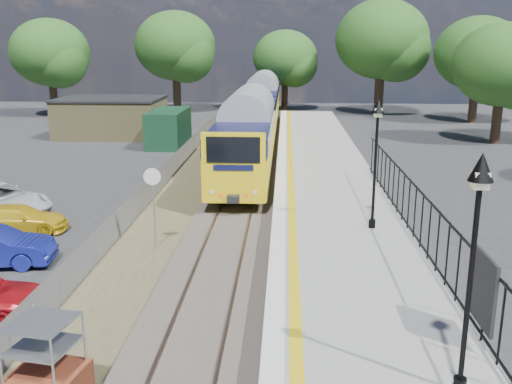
# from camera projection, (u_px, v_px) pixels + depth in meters

# --- Properties ---
(ground) EXTENTS (120.00, 120.00, 0.00)m
(ground) POSITION_uv_depth(u_px,v_px,m) (202.00, 327.00, 15.14)
(ground) COLOR #2D2D30
(ground) RESTS_ON ground
(track_bed) EXTENTS (5.90, 80.00, 0.29)m
(track_bed) POSITION_uv_depth(u_px,v_px,m) (223.00, 217.00, 24.49)
(track_bed) COLOR #473F38
(track_bed) RESTS_ON ground
(platform) EXTENTS (5.00, 70.00, 0.90)m
(platform) POSITION_uv_depth(u_px,v_px,m) (336.00, 222.00, 22.55)
(platform) COLOR gray
(platform) RESTS_ON ground
(platform_edge) EXTENTS (0.90, 70.00, 0.01)m
(platform_edge) POSITION_uv_depth(u_px,v_px,m) (284.00, 210.00, 22.54)
(platform_edge) COLOR silver
(platform_edge) RESTS_ON platform
(victorian_lamp_south) EXTENTS (0.44, 0.44, 4.60)m
(victorian_lamp_south) POSITION_uv_depth(u_px,v_px,m) (476.00, 220.00, 9.92)
(victorian_lamp_south) COLOR black
(victorian_lamp_south) RESTS_ON platform
(victorian_lamp_north) EXTENTS (0.44, 0.44, 4.60)m
(victorian_lamp_north) POSITION_uv_depth(u_px,v_px,m) (377.00, 134.00, 19.59)
(victorian_lamp_north) COLOR black
(victorian_lamp_north) RESTS_ON platform
(palisade_fence) EXTENTS (0.12, 26.00, 2.00)m
(palisade_fence) POSITION_uv_depth(u_px,v_px,m) (436.00, 238.00, 16.51)
(palisade_fence) COLOR black
(palisade_fence) RESTS_ON platform
(wire_fence) EXTENTS (0.06, 52.00, 1.20)m
(wire_fence) POSITION_uv_depth(u_px,v_px,m) (150.00, 191.00, 26.80)
(wire_fence) COLOR #999EA3
(wire_fence) RESTS_ON ground
(outbuilding) EXTENTS (10.80, 10.10, 3.12)m
(outbuilding) POSITION_uv_depth(u_px,v_px,m) (122.00, 119.00, 45.48)
(outbuilding) COLOR #8E8150
(outbuilding) RESTS_ON ground
(tree_line) EXTENTS (56.80, 43.80, 11.88)m
(tree_line) POSITION_uv_depth(u_px,v_px,m) (279.00, 52.00, 54.01)
(tree_line) COLOR #332319
(tree_line) RESTS_ON ground
(train) EXTENTS (2.82, 40.83, 3.51)m
(train) POSITION_uv_depth(u_px,v_px,m) (258.00, 111.00, 43.55)
(train) COLOR yellow
(train) RESTS_ON ground
(brick_plinth) EXTENTS (1.54, 1.54, 2.14)m
(brick_plinth) POSITION_uv_depth(u_px,v_px,m) (46.00, 371.00, 11.22)
(brick_plinth) COLOR brown
(brick_plinth) RESTS_ON ground
(speed_sign) EXTENTS (0.62, 0.11, 3.07)m
(speed_sign) POSITION_uv_depth(u_px,v_px,m) (153.00, 194.00, 20.24)
(speed_sign) COLOR #999EA3
(speed_sign) RESTS_ON ground
(car_yellow) EXTENTS (3.92, 2.01, 1.09)m
(car_yellow) POSITION_uv_depth(u_px,v_px,m) (19.00, 219.00, 22.63)
(car_yellow) COLOR gold
(car_yellow) RESTS_ON ground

